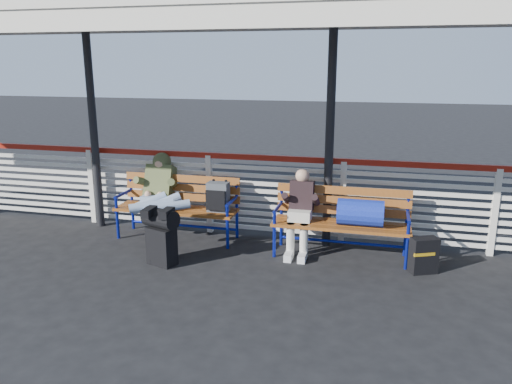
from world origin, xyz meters
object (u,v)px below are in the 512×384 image
(companion_person, at_px, (300,211))
(bench_left, at_px, (189,200))
(suitcase_side, at_px, (424,255))
(luggage_stack, at_px, (161,234))
(traveler_man, at_px, (158,199))
(bench_right, at_px, (351,214))

(companion_person, bearing_deg, bench_left, 173.72)
(bench_left, bearing_deg, suitcase_side, -8.37)
(luggage_stack, relative_size, companion_person, 0.65)
(companion_person, relative_size, suitcase_side, 2.54)
(traveler_man, bearing_deg, bench_left, 47.92)
(suitcase_side, bearing_deg, bench_right, 137.38)
(bench_left, xyz_separation_m, suitcase_side, (3.28, -0.48, -0.36))
(bench_left, height_order, suitcase_side, bench_left)
(luggage_stack, bearing_deg, traveler_man, 135.85)
(bench_right, height_order, companion_person, companion_person)
(traveler_man, relative_size, suitcase_side, 3.62)
(bench_left, height_order, traveler_man, traveler_man)
(traveler_man, relative_size, companion_person, 1.43)
(bench_right, distance_m, suitcase_side, 1.04)
(bench_right, height_order, traveler_man, traveler_man)
(bench_left, relative_size, bench_right, 1.00)
(traveler_man, bearing_deg, luggage_stack, -63.30)
(suitcase_side, bearing_deg, bench_left, 147.26)
(suitcase_side, bearing_deg, luggage_stack, 165.29)
(companion_person, height_order, suitcase_side, companion_person)
(luggage_stack, distance_m, bench_left, 1.05)
(bench_right, bearing_deg, suitcase_side, -18.25)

